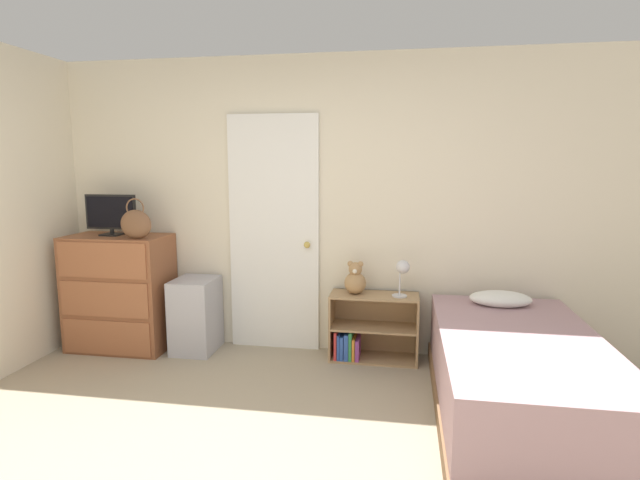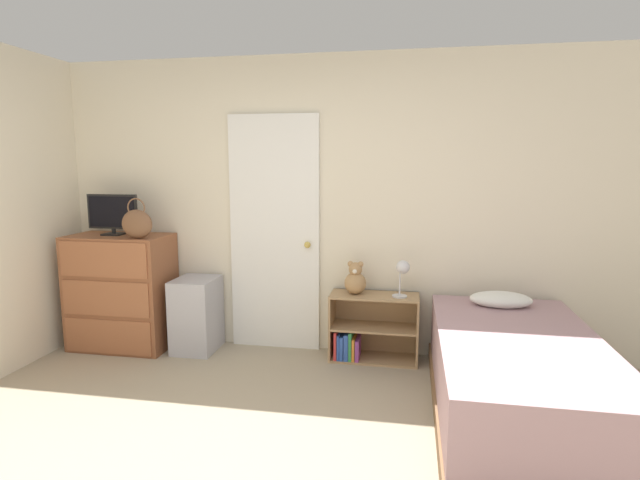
# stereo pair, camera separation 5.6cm
# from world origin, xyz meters

# --- Properties ---
(wall_back) EXTENTS (10.00, 0.06, 2.55)m
(wall_back) POSITION_xyz_m (0.00, 2.30, 1.27)
(wall_back) COLOR beige
(wall_back) RESTS_ON ground_plane
(door_closed) EXTENTS (0.80, 0.09, 2.06)m
(door_closed) POSITION_xyz_m (-0.26, 2.24, 1.03)
(door_closed) COLOR white
(door_closed) RESTS_ON ground_plane
(dresser) EXTENTS (0.87, 0.50, 1.02)m
(dresser) POSITION_xyz_m (-1.62, 2.00, 0.51)
(dresser) COLOR brown
(dresser) RESTS_ON ground_plane
(tv) EXTENTS (0.47, 0.16, 0.36)m
(tv) POSITION_xyz_m (-1.67, 2.01, 1.21)
(tv) COLOR black
(tv) RESTS_ON dresser
(handbag) EXTENTS (0.27, 0.11, 0.34)m
(handbag) POSITION_xyz_m (-1.34, 1.84, 1.15)
(handbag) COLOR brown
(handbag) RESTS_ON dresser
(storage_bin) EXTENTS (0.35, 0.42, 0.65)m
(storage_bin) POSITION_xyz_m (-0.93, 2.04, 0.32)
(storage_bin) COLOR #ADADB7
(storage_bin) RESTS_ON ground_plane
(bookshelf) EXTENTS (0.74, 0.31, 0.56)m
(bookshelf) POSITION_xyz_m (0.58, 2.10, 0.24)
(bookshelf) COLOR tan
(bookshelf) RESTS_ON ground_plane
(teddy_bear) EXTENTS (0.18, 0.18, 0.28)m
(teddy_bear) POSITION_xyz_m (0.47, 2.09, 0.68)
(teddy_bear) COLOR tan
(teddy_bear) RESTS_ON bookshelf
(desk_lamp) EXTENTS (0.14, 0.13, 0.31)m
(desk_lamp) POSITION_xyz_m (0.86, 2.05, 0.79)
(desk_lamp) COLOR silver
(desk_lamp) RESTS_ON bookshelf
(bed) EXTENTS (1.04, 1.98, 0.66)m
(bed) POSITION_xyz_m (1.62, 1.27, 0.28)
(bed) COLOR brown
(bed) RESTS_ON ground_plane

